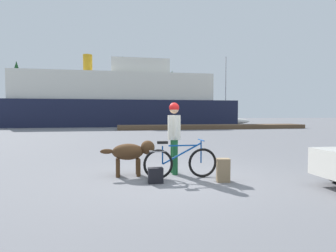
# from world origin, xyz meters

# --- Properties ---
(ground_plane) EXTENTS (160.00, 160.00, 0.00)m
(ground_plane) POSITION_xyz_m (0.00, 0.00, 0.00)
(ground_plane) COLOR slate
(bicycle) EXTENTS (1.75, 0.44, 0.90)m
(bicycle) POSITION_xyz_m (0.03, -0.03, 0.38)
(bicycle) COLOR black
(bicycle) RESTS_ON ground_plane
(person_cyclist) EXTENTS (0.32, 0.53, 1.78)m
(person_cyclist) POSITION_xyz_m (-0.00, 0.48, 1.08)
(person_cyclist) COLOR #19592D
(person_cyclist) RESTS_ON ground_plane
(dog) EXTENTS (1.31, 0.46, 0.85)m
(dog) POSITION_xyz_m (-1.06, 0.46, 0.57)
(dog) COLOR #472D19
(dog) RESTS_ON ground_plane
(backpack) EXTENTS (0.31, 0.25, 0.52)m
(backpack) POSITION_xyz_m (0.89, -0.53, 0.26)
(backpack) COLOR #8C7251
(backpack) RESTS_ON ground_plane
(handbag_pannier) EXTENTS (0.32, 0.18, 0.34)m
(handbag_pannier) POSITION_xyz_m (-0.59, -0.37, 0.17)
(handbag_pannier) COLOR black
(handbag_pannier) RESTS_ON ground_plane
(dock_pier) EXTENTS (18.65, 2.51, 0.40)m
(dock_pier) POSITION_xyz_m (7.97, 19.74, 0.20)
(dock_pier) COLOR brown
(dock_pier) RESTS_ON ground_plane
(ferry_boat) EXTENTS (28.53, 8.45, 8.66)m
(ferry_boat) POSITION_xyz_m (-1.27, 28.85, 3.04)
(ferry_boat) COLOR #191E38
(ferry_boat) RESTS_ON ground_plane
(sailboat_moored) EXTENTS (7.08, 1.98, 9.19)m
(sailboat_moored) POSITION_xyz_m (13.21, 29.29, 0.51)
(sailboat_moored) COLOR silver
(sailboat_moored) RESTS_ON ground_plane
(pine_tree_far_left) EXTENTS (4.21, 4.21, 10.22)m
(pine_tree_far_left) POSITION_xyz_m (-17.67, 43.64, 6.35)
(pine_tree_far_left) COLOR #4C331E
(pine_tree_far_left) RESTS_ON ground_plane
(pine_tree_center) EXTENTS (4.06, 4.06, 11.23)m
(pine_tree_center) POSITION_xyz_m (4.17, 45.00, 6.90)
(pine_tree_center) COLOR #4C331E
(pine_tree_center) RESTS_ON ground_plane
(pine_tree_far_right) EXTENTS (3.70, 3.70, 9.56)m
(pine_tree_far_right) POSITION_xyz_m (8.87, 44.67, 5.95)
(pine_tree_far_right) COLOR #4C331E
(pine_tree_far_right) RESTS_ON ground_plane
(pine_tree_mid_back) EXTENTS (3.00, 3.00, 12.93)m
(pine_tree_mid_back) POSITION_xyz_m (-0.15, 49.68, 8.02)
(pine_tree_mid_back) COLOR #4C331E
(pine_tree_mid_back) RESTS_ON ground_plane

